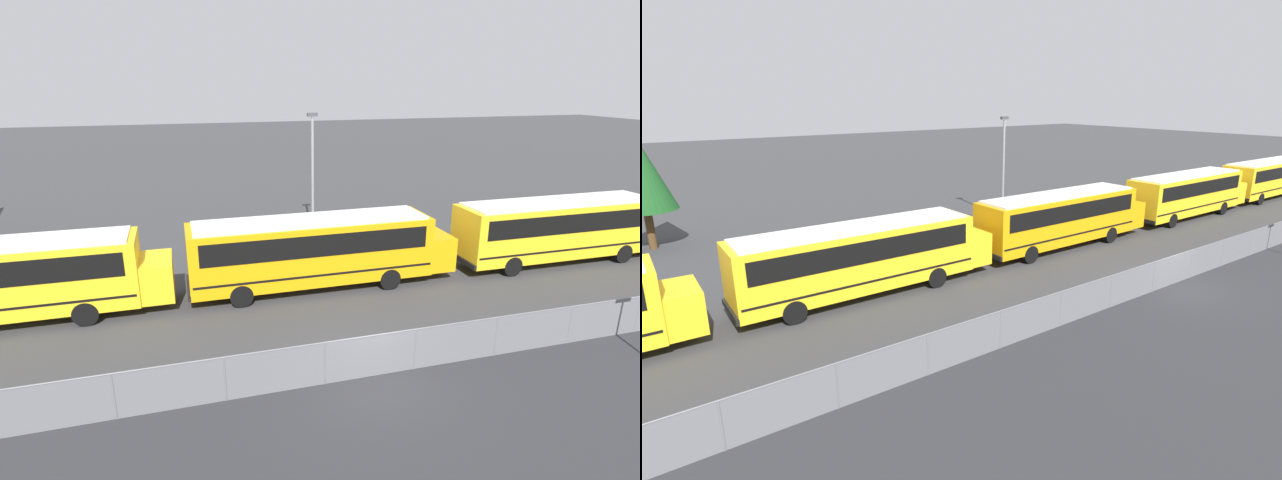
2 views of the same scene
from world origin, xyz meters
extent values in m
plane|color=#38383A|center=(0.00, 0.00, 0.00)|extent=(200.00, 200.00, 0.00)
cube|color=#9EA0A5|center=(0.00, 0.00, 0.73)|extent=(76.31, 0.03, 1.46)
cube|color=slate|center=(0.00, -0.01, 0.73)|extent=(76.31, 0.01, 1.46)
cylinder|color=slate|center=(0.00, 0.00, 1.46)|extent=(76.31, 0.05, 0.05)
cylinder|color=slate|center=(-7.63, 0.00, 0.73)|extent=(0.07, 0.07, 1.46)
cylinder|color=slate|center=(-4.58, 0.00, 0.73)|extent=(0.07, 0.07, 1.46)
cylinder|color=slate|center=(-1.53, 0.00, 0.73)|extent=(0.07, 0.07, 1.46)
cylinder|color=slate|center=(1.53, 0.00, 0.73)|extent=(0.07, 0.07, 1.46)
cylinder|color=slate|center=(4.58, 0.00, 0.73)|extent=(0.07, 0.07, 1.46)
cylinder|color=slate|center=(7.63, 0.00, 0.73)|extent=(0.07, 0.07, 1.46)
cylinder|color=slate|center=(10.68, 0.00, 0.73)|extent=(0.07, 0.07, 1.46)
cube|color=yellow|center=(-6.58, 7.48, 1.29)|extent=(1.30, 2.35, 1.60)
cylinder|color=black|center=(-9.28, 8.64, 0.49)|extent=(0.98, 0.28, 0.98)
cylinder|color=black|center=(-9.28, 6.32, 0.49)|extent=(0.98, 0.28, 0.98)
cube|color=orange|center=(0.08, 7.47, 1.83)|extent=(10.81, 2.55, 2.67)
cube|color=black|center=(0.08, 7.47, 2.41)|extent=(9.94, 2.59, 0.96)
cube|color=black|center=(0.08, 7.47, 1.08)|extent=(10.59, 2.58, 0.10)
cube|color=orange|center=(6.13, 7.47, 1.29)|extent=(1.30, 2.35, 1.60)
cube|color=black|center=(-5.37, 7.47, 0.64)|extent=(0.12, 2.55, 0.24)
cube|color=silver|center=(0.08, 7.47, 3.21)|extent=(10.27, 2.30, 0.10)
cylinder|color=black|center=(3.43, 8.63, 0.49)|extent=(0.98, 0.28, 0.98)
cylinder|color=black|center=(3.43, 6.31, 0.49)|extent=(0.98, 0.28, 0.98)
cylinder|color=black|center=(-3.27, 8.63, 0.49)|extent=(0.98, 0.28, 0.98)
cylinder|color=black|center=(-3.27, 6.31, 0.49)|extent=(0.98, 0.28, 0.98)
cube|color=yellow|center=(13.13, 7.31, 1.83)|extent=(10.81, 2.55, 2.67)
cube|color=black|center=(13.13, 7.31, 2.41)|extent=(9.94, 2.59, 0.96)
cube|color=black|center=(13.13, 7.31, 1.08)|extent=(10.59, 2.58, 0.10)
cube|color=black|center=(7.68, 7.31, 0.64)|extent=(0.12, 2.55, 0.24)
cube|color=silver|center=(13.13, 7.31, 3.21)|extent=(10.27, 2.30, 0.10)
cylinder|color=black|center=(16.48, 8.47, 0.49)|extent=(0.98, 0.28, 0.98)
cylinder|color=black|center=(16.48, 6.15, 0.49)|extent=(0.98, 0.28, 0.98)
cylinder|color=black|center=(9.78, 8.47, 0.49)|extent=(0.98, 0.28, 0.98)
cylinder|color=black|center=(9.78, 6.15, 0.49)|extent=(0.98, 0.28, 0.98)
cylinder|color=gray|center=(2.23, 15.11, 3.52)|extent=(0.16, 0.16, 7.05)
cube|color=#47474C|center=(2.23, 15.11, 7.20)|extent=(0.60, 0.24, 0.20)
camera|label=1|loc=(-5.41, -12.94, 9.13)|focal=28.00mm
camera|label=2|loc=(-21.21, -12.26, 8.76)|focal=28.00mm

